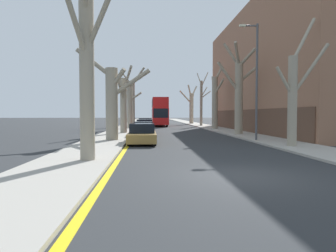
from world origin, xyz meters
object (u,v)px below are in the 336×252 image
object	(u,v)px
street_tree_left_0	(87,69)
street_tree_left_1	(112,100)
double_decker_bus	(159,111)
parked_car_1	(144,130)
street_tree_right_0	(294,95)
street_tree_right_2	(215,101)
street_tree_right_4	(191,106)
parked_car_0	(142,134)
street_tree_right_3	(202,101)
street_tree_left_4	(132,102)
parked_car_3	(145,124)
street_tree_left_3	(130,103)
street_tree_left_2	(124,102)
lamp_post	(256,77)
street_tree_right_1	(239,92)
parked_car_2	(145,127)

from	to	relation	value
street_tree_left_0	street_tree_left_1	bearing A→B (deg)	90.98
double_decker_bus	street_tree_left_0	bearing A→B (deg)	-96.39
parked_car_1	street_tree_right_0	bearing A→B (deg)	-44.47
street_tree_right_2	double_decker_bus	distance (m)	14.29
street_tree_right_4	parked_car_0	xyz separation A→B (m)	(-8.93, -39.00, -2.99)
street_tree_right_3	street_tree_right_4	size ratio (longest dim) A/B	1.17
street_tree_left_4	parked_car_3	distance (m)	12.32
street_tree_left_1	parked_car_0	bearing A→B (deg)	-37.97
street_tree_left_3	street_tree_right_2	distance (m)	11.33
street_tree_right_0	street_tree_left_2	bearing A→B (deg)	129.74
street_tree_left_4	lamp_post	distance (m)	29.82
double_decker_bus	parked_car_1	bearing A→B (deg)	-95.18
street_tree_left_2	street_tree_left_1	bearing A→B (deg)	-90.80
street_tree_left_4	street_tree_right_1	xyz separation A→B (m)	(11.22, -21.40, 0.05)
parked_car_0	street_tree_right_1	bearing A→B (deg)	39.69
parked_car_0	parked_car_2	size ratio (longest dim) A/B	1.16
street_tree_left_3	parked_car_2	distance (m)	9.78
street_tree_right_2	street_tree_right_4	distance (m)	20.90
street_tree_left_3	parked_car_2	xyz separation A→B (m)	(2.07, -9.11, -2.86)
street_tree_right_3	parked_car_1	xyz separation A→B (m)	(-9.15, -22.82, -3.60)
street_tree_right_0	parked_car_3	world-z (taller)	street_tree_right_0
street_tree_right_1	street_tree_right_2	bearing A→B (deg)	89.25
street_tree_left_0	parked_car_1	bearing A→B (deg)	81.40
street_tree_right_0	street_tree_right_4	xyz separation A→B (m)	(-0.11, 42.24, 0.50)
street_tree_left_3	parked_car_3	size ratio (longest dim) A/B	1.92
street_tree_left_3	street_tree_left_4	size ratio (longest dim) A/B	0.90
street_tree_left_0	street_tree_left_2	size ratio (longest dim) A/B	1.25
double_decker_bus	parked_car_0	world-z (taller)	double_decker_bus
street_tree_left_0	street_tree_right_4	world-z (taller)	street_tree_left_0
street_tree_right_0	parked_car_0	distance (m)	9.93
street_tree_left_1	street_tree_right_1	distance (m)	12.59
parked_car_1	street_tree_left_1	bearing A→B (deg)	-119.75
parked_car_3	lamp_post	distance (m)	18.66
street_tree_right_3	double_decker_bus	world-z (taller)	street_tree_right_3
street_tree_left_1	parked_car_3	xyz separation A→B (m)	(2.23, 15.44, -2.34)
street_tree_left_3	street_tree_right_2	xyz separation A→B (m)	(11.16, -1.94, 0.21)
street_tree_left_1	street_tree_right_4	world-z (taller)	street_tree_right_4
street_tree_left_4	double_decker_bus	distance (m)	5.06
street_tree_right_1	parked_car_0	bearing A→B (deg)	-140.31
street_tree_right_3	street_tree_right_1	bearing A→B (deg)	-90.53
street_tree_left_2	parked_car_0	size ratio (longest dim) A/B	1.45
street_tree_left_0	street_tree_left_1	distance (m)	9.77
street_tree_right_0	street_tree_right_4	bearing A→B (deg)	90.16
street_tree_left_1	double_decker_bus	distance (m)	29.21
street_tree_right_4	double_decker_bus	xyz separation A→B (m)	(-6.67, -8.40, -1.04)
street_tree_left_0	parked_car_0	distance (m)	8.86
street_tree_left_4	parked_car_1	distance (m)	23.55
street_tree_right_0	parked_car_0	xyz separation A→B (m)	(-9.05, 3.24, -2.49)
street_tree_right_1	parked_car_3	distance (m)	13.66
street_tree_right_1	street_tree_right_3	bearing A→B (deg)	89.47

